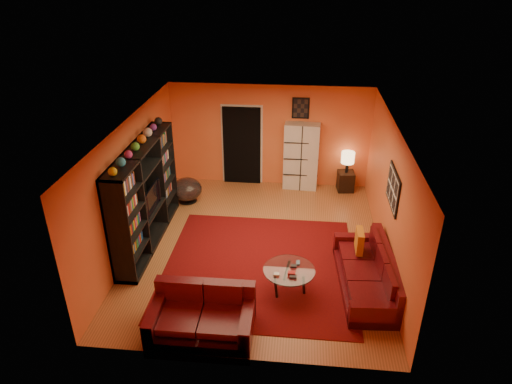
# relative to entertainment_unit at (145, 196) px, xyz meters

# --- Properties ---
(floor) EXTENTS (6.00, 6.00, 0.00)m
(floor) POSITION_rel_entertainment_unit_xyz_m (2.27, 0.00, -1.05)
(floor) COLOR brown
(floor) RESTS_ON ground
(ceiling) EXTENTS (6.00, 6.00, 0.00)m
(ceiling) POSITION_rel_entertainment_unit_xyz_m (2.27, 0.00, 1.55)
(ceiling) COLOR white
(ceiling) RESTS_ON wall_back
(wall_back) EXTENTS (6.00, 0.00, 6.00)m
(wall_back) POSITION_rel_entertainment_unit_xyz_m (2.27, 3.00, 0.25)
(wall_back) COLOR orange
(wall_back) RESTS_ON floor
(wall_front) EXTENTS (6.00, 0.00, 6.00)m
(wall_front) POSITION_rel_entertainment_unit_xyz_m (2.27, -3.00, 0.25)
(wall_front) COLOR orange
(wall_front) RESTS_ON floor
(wall_left) EXTENTS (0.00, 6.00, 6.00)m
(wall_left) POSITION_rel_entertainment_unit_xyz_m (-0.23, 0.00, 0.25)
(wall_left) COLOR orange
(wall_left) RESTS_ON floor
(wall_right) EXTENTS (0.00, 6.00, 6.00)m
(wall_right) POSITION_rel_entertainment_unit_xyz_m (4.78, 0.00, 0.25)
(wall_right) COLOR orange
(wall_right) RESTS_ON floor
(rug) EXTENTS (3.60, 3.60, 0.01)m
(rug) POSITION_rel_entertainment_unit_xyz_m (2.38, -0.70, -1.04)
(rug) COLOR #4E080B
(rug) RESTS_ON floor
(doorway) EXTENTS (0.95, 0.10, 2.04)m
(doorway) POSITION_rel_entertainment_unit_xyz_m (1.57, 2.96, -0.03)
(doorway) COLOR black
(doorway) RESTS_ON floor
(wall_art_right) EXTENTS (0.03, 1.00, 0.70)m
(wall_art_right) POSITION_rel_entertainment_unit_xyz_m (4.75, -0.30, 0.55)
(wall_art_right) COLOR black
(wall_art_right) RESTS_ON wall_right
(wall_art_back) EXTENTS (0.42, 0.03, 0.52)m
(wall_art_back) POSITION_rel_entertainment_unit_xyz_m (3.02, 2.98, 1.00)
(wall_art_back) COLOR black
(wall_art_back) RESTS_ON wall_back
(entertainment_unit) EXTENTS (0.45, 3.00, 2.10)m
(entertainment_unit) POSITION_rel_entertainment_unit_xyz_m (0.00, 0.00, 0.00)
(entertainment_unit) COLOR black
(entertainment_unit) RESTS_ON floor
(tv) EXTENTS (0.90, 0.12, 0.52)m
(tv) POSITION_rel_entertainment_unit_xyz_m (0.05, 0.02, -0.07)
(tv) COLOR black
(tv) RESTS_ON entertainment_unit
(sofa) EXTENTS (1.04, 2.25, 0.85)m
(sofa) POSITION_rel_entertainment_unit_xyz_m (4.41, -1.11, -0.77)
(sofa) COLOR #46090F
(sofa) RESTS_ON rug
(loveseat) EXTENTS (1.64, 0.99, 0.85)m
(loveseat) POSITION_rel_entertainment_unit_xyz_m (1.63, -2.41, -0.77)
(loveseat) COLOR #46090F
(loveseat) RESTS_ON rug
(throw_pillow) EXTENTS (0.12, 0.42, 0.42)m
(throw_pillow) POSITION_rel_entertainment_unit_xyz_m (4.22, -0.58, -0.42)
(throw_pillow) COLOR #CA6B16
(throw_pillow) RESTS_ON sofa
(coffee_table) EXTENTS (0.91, 0.91, 0.45)m
(coffee_table) POSITION_rel_entertainment_unit_xyz_m (2.96, -1.37, -0.64)
(coffee_table) COLOR silver
(coffee_table) RESTS_ON floor
(storage_cabinet) EXTENTS (0.88, 0.43, 1.72)m
(storage_cabinet) POSITION_rel_entertainment_unit_xyz_m (3.09, 2.80, -0.19)
(storage_cabinet) COLOR silver
(storage_cabinet) RESTS_ON floor
(bowl_chair) EXTENTS (0.72, 0.72, 0.59)m
(bowl_chair) POSITION_rel_entertainment_unit_xyz_m (0.38, 1.76, -0.73)
(bowl_chair) COLOR black
(bowl_chair) RESTS_ON floor
(side_table) EXTENTS (0.44, 0.44, 0.50)m
(side_table) POSITION_rel_entertainment_unit_xyz_m (4.24, 2.75, -0.80)
(side_table) COLOR black
(side_table) RESTS_ON floor
(table_lamp) EXTENTS (0.33, 0.33, 0.54)m
(table_lamp) POSITION_rel_entertainment_unit_xyz_m (4.24, 2.75, -0.16)
(table_lamp) COLOR black
(table_lamp) RESTS_ON side_table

